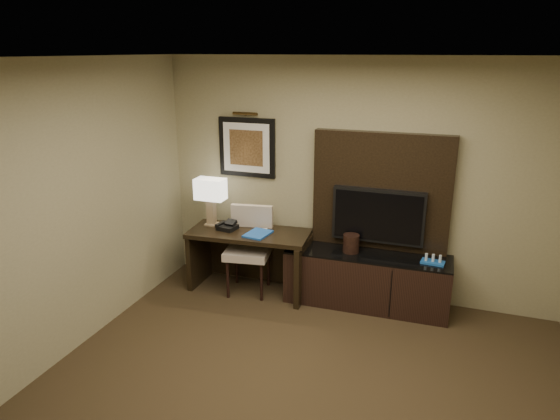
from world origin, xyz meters
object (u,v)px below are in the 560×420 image
at_px(minibar_tray, 433,259).
at_px(tv, 378,216).
at_px(desk_phone, 227,225).
at_px(desk, 250,261).
at_px(desk_chair, 248,251).
at_px(ice_bucket, 351,243).
at_px(table_lamp, 211,203).
at_px(credenza, 366,279).

bearing_deg(minibar_tray, tv, 164.91).
bearing_deg(desk_phone, desk, 13.29).
distance_m(desk_chair, minibar_tray, 2.06).
bearing_deg(ice_bucket, desk_chair, -173.64).
bearing_deg(minibar_tray, ice_bucket, 178.74).
xyz_separation_m(tv, ice_bucket, (-0.26, -0.15, -0.30)).
relative_size(desk, minibar_tray, 5.83).
distance_m(desk, table_lamp, 0.83).
xyz_separation_m(credenza, minibar_tray, (0.69, -0.03, 0.35)).
height_order(tv, desk_chair, tv).
height_order(desk, ice_bucket, ice_bucket).
xyz_separation_m(credenza, desk_phone, (-1.63, -0.12, 0.49)).
height_order(credenza, ice_bucket, ice_bucket).
distance_m(table_lamp, minibar_tray, 2.59).
bearing_deg(table_lamp, tv, 5.04).
bearing_deg(desk_chair, table_lamp, 159.16).
bearing_deg(ice_bucket, credenza, 2.25).
distance_m(credenza, tv, 0.73).
height_order(desk, tv, tv).
bearing_deg(desk, credenza, -0.25).
xyz_separation_m(desk_phone, minibar_tray, (2.32, 0.09, -0.14)).
height_order(desk, desk_chair, desk_chair).
height_order(credenza, minibar_tray, minibar_tray).
bearing_deg(desk_chair, tv, 1.98).
height_order(desk_chair, ice_bucket, desk_chair).
bearing_deg(desk_chair, minibar_tray, -5.90).
xyz_separation_m(table_lamp, minibar_tray, (2.57, 0.00, -0.36)).
distance_m(credenza, table_lamp, 2.01).
distance_m(tv, table_lamp, 1.95).
bearing_deg(desk_phone, minibar_tray, 11.98).
bearing_deg(desk_phone, desk_chair, 4.95).
distance_m(ice_bucket, minibar_tray, 0.88).
distance_m(desk_phone, ice_bucket, 1.45).
bearing_deg(desk_chair, desk_phone, 166.16).
distance_m(tv, ice_bucket, 0.42).
bearing_deg(table_lamp, desk_chair, -11.82).
xyz_separation_m(tv, table_lamp, (-1.95, -0.17, 0.00)).
distance_m(credenza, desk_phone, 1.71).
bearing_deg(desk_phone, table_lamp, 170.79).
height_order(credenza, tv, tv).
relative_size(credenza, minibar_tray, 7.52).
height_order(desk_chair, table_lamp, table_lamp).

